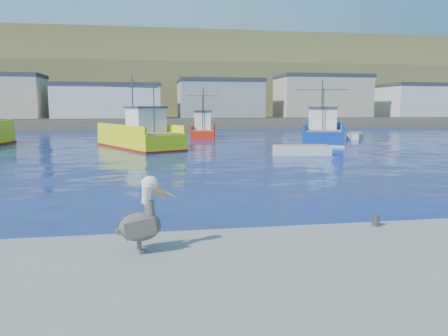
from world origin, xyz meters
The scene contains 9 objects.
ground centered at (0.00, 0.00, 0.00)m, with size 260.00×260.00×0.00m, color #071A58.
dock_bollards centered at (0.60, -3.40, 0.65)m, with size 36.20×0.20×0.30m.
far_shore centered at (0.00, 109.20, 8.98)m, with size 200.00×81.00×24.00m.
trawler_yellow_b centered at (-3.75, 25.67, 1.02)m, with size 8.15×11.48×6.47m.
trawler_blue centered at (14.26, 28.13, 1.01)m, with size 7.29×11.43×6.45m.
boat_orange centered at (3.41, 37.88, 0.98)m, with size 3.90×7.55×5.94m.
skiff_mid centered at (8.52, 17.79, 0.30)m, with size 4.45×2.16×0.93m.
skiff_far centered at (20.49, 33.32, 0.27)m, with size 3.37×4.01×0.85m.
pelican centered at (-3.05, -4.51, 1.21)m, with size 1.35×0.69×1.67m.
Camera 1 is at (-2.83, -13.79, 3.63)m, focal length 35.00 mm.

